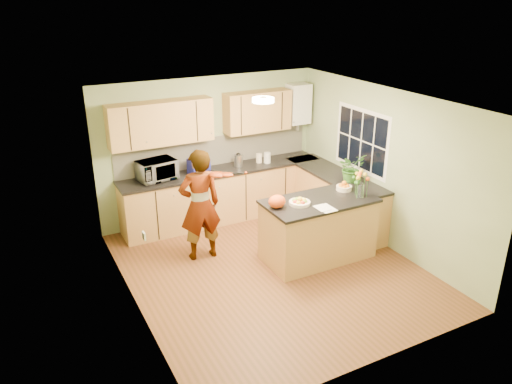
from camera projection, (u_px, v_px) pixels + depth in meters
name	position (u px, v px, depth m)	size (l,w,h in m)	color
floor	(272.00, 269.00, 7.37)	(4.50, 4.50, 0.00)	brown
ceiling	(274.00, 101.00, 6.42)	(4.00, 4.50, 0.02)	white
wall_back	(210.00, 148.00, 8.74)	(4.00, 0.02, 2.50)	gray
wall_front	(382.00, 265.00, 5.05)	(4.00, 0.02, 2.50)	gray
wall_left	(129.00, 220.00, 6.04)	(0.02, 4.50, 2.50)	gray
wall_right	(385.00, 169.00, 7.75)	(0.02, 4.50, 2.50)	gray
back_counter	(223.00, 194.00, 8.83)	(3.64, 0.62, 0.94)	tan
right_counter	(334.00, 199.00, 8.62)	(0.62, 2.24, 0.94)	tan
splashback	(216.00, 150.00, 8.79)	(3.60, 0.02, 0.52)	beige
upper_cabinets	(203.00, 118.00, 8.30)	(3.20, 0.34, 0.70)	tan
boiler	(298.00, 104.00, 9.10)	(0.40, 0.30, 0.86)	white
window_right	(361.00, 140.00, 8.13)	(0.01, 1.30, 1.05)	white
light_switch	(144.00, 236.00, 5.53)	(0.02, 0.09, 0.09)	white
ceiling_lamp	(263.00, 100.00, 6.68)	(0.30, 0.30, 0.07)	#FFEABF
peninsula_island	(318.00, 229.00, 7.53)	(1.67, 0.86, 0.96)	tan
fruit_dish	(300.00, 201.00, 7.18)	(0.31, 0.31, 0.11)	#F7E4C6
orange_bowl	(344.00, 186.00, 7.68)	(0.24, 0.24, 0.14)	#F7E4C6
flower_vase	(361.00, 178.00, 7.34)	(0.25, 0.25, 0.46)	silver
orange_bag	(277.00, 201.00, 7.05)	(0.25, 0.21, 0.19)	#E34912
papers	(326.00, 208.00, 7.06)	(0.21, 0.29, 0.01)	white
violinist	(200.00, 205.00, 7.40)	(0.63, 0.41, 1.73)	tan
violin	(217.00, 175.00, 7.11)	(0.56, 0.23, 0.11)	#531405
microwave	(157.00, 170.00, 8.12)	(0.60, 0.41, 0.33)	white
blue_box	(199.00, 166.00, 8.40)	(0.33, 0.24, 0.26)	navy
kettle	(238.00, 160.00, 8.75)	(0.15, 0.15, 0.29)	#B6B7BB
jar_cream	(259.00, 158.00, 8.96)	(0.11, 0.11, 0.17)	#F7E4C6
jar_white	(267.00, 158.00, 8.94)	(0.12, 0.12, 0.19)	white
potted_plant	(351.00, 168.00, 8.02)	(0.42, 0.36, 0.47)	#366F25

